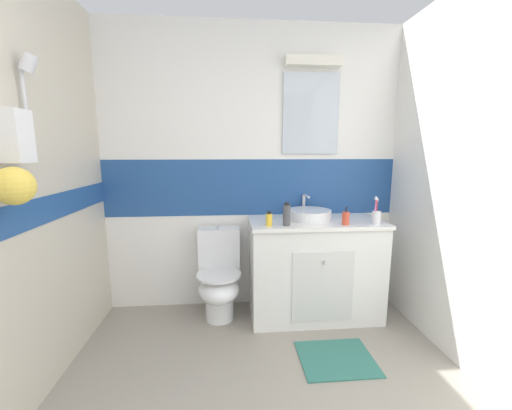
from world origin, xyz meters
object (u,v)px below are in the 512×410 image
object	(u,v)px
shampoo_bottle_tall	(287,215)
lotion_bottle_short	(269,219)
toilet	(219,277)
soap_dispenser	(346,218)
toothbrush_cup	(376,217)
sink_basin	(309,214)

from	to	relation	value
shampoo_bottle_tall	lotion_bottle_short	bearing A→B (deg)	-178.82
toilet	soap_dispenser	size ratio (longest dim) A/B	5.41
soap_dispenser	shampoo_bottle_tall	world-z (taller)	shampoo_bottle_tall
lotion_bottle_short	toothbrush_cup	bearing A→B (deg)	-0.28
toothbrush_cup	soap_dispenser	size ratio (longest dim) A/B	1.55
toothbrush_cup	toilet	bearing A→B (deg)	170.71
sink_basin	toothbrush_cup	size ratio (longest dim) A/B	1.85
toothbrush_cup	shampoo_bottle_tall	distance (m)	0.72
soap_dispenser	shampoo_bottle_tall	xyz separation A→B (m)	(-0.47, 0.01, 0.03)
toothbrush_cup	shampoo_bottle_tall	size ratio (longest dim) A/B	1.23
toothbrush_cup	shampoo_bottle_tall	bearing A→B (deg)	179.44
soap_dispenser	toothbrush_cup	bearing A→B (deg)	1.63
lotion_bottle_short	toilet	bearing A→B (deg)	153.23
sink_basin	shampoo_bottle_tall	world-z (taller)	sink_basin
sink_basin	soap_dispenser	size ratio (longest dim) A/B	2.86
shampoo_bottle_tall	lotion_bottle_short	distance (m)	0.14
soap_dispenser	lotion_bottle_short	bearing A→B (deg)	178.92
shampoo_bottle_tall	toilet	bearing A→B (deg)	159.73
toothbrush_cup	lotion_bottle_short	world-z (taller)	toothbrush_cup
sink_basin	toothbrush_cup	bearing A→B (deg)	-23.59
shampoo_bottle_tall	toothbrush_cup	bearing A→B (deg)	-0.56
toothbrush_cup	lotion_bottle_short	bearing A→B (deg)	179.72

